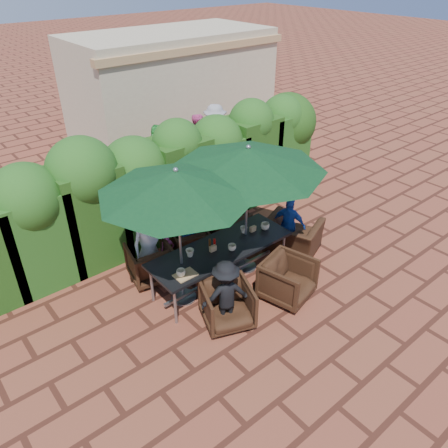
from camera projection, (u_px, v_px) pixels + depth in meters
ground at (232, 285)px, 7.86m from camera, size 80.00×80.00×0.00m
dining_table at (221, 251)px, 7.59m from camera, size 2.64×0.90×0.75m
umbrella_left at (176, 183)px, 6.40m from camera, size 2.44×2.44×2.46m
umbrella_right at (248, 159)px, 7.16m from camera, size 2.64×2.64×2.46m
chair_far_left at (150, 260)px, 7.85m from camera, size 0.87×0.84×0.76m
chair_far_mid at (189, 241)px, 8.44m from camera, size 0.82×0.79×0.70m
chair_far_right at (226, 228)px, 8.78m from camera, size 0.90×0.86×0.77m
chair_near_left at (227, 303)px, 6.87m from camera, size 0.96×0.93×0.78m
chair_near_right at (288, 278)px, 7.39m from camera, size 0.95×0.91×0.81m
chair_end_right at (293, 231)px, 8.56m from camera, size 1.00×1.20×0.90m
adult_far_left at (149, 241)px, 7.81m from camera, size 0.76×0.52×1.41m
adult_far_mid at (192, 231)px, 8.25m from camera, size 0.56×0.51×1.26m
adult_far_right at (222, 215)px, 8.80m from camera, size 0.65×0.51×1.19m
adult_near_left at (226, 294)px, 6.74m from camera, size 0.84×0.60×1.19m
adult_end_right at (289, 224)px, 8.54m from camera, size 0.57×0.75×1.15m
child_left at (168, 252)px, 8.11m from camera, size 0.32×0.30×0.74m
child_right at (207, 227)px, 8.77m from camera, size 0.32×0.27×0.81m
pedestrian_a at (160, 155)px, 10.99m from camera, size 1.51×0.65×1.57m
pedestrian_b at (197, 143)px, 11.64m from camera, size 0.80×0.53×1.58m
pedestrian_c at (215, 135)px, 12.00m from camera, size 1.15×1.09×1.70m
cup_a at (181, 273)px, 6.85m from camera, size 0.15×0.15×0.12m
cup_b at (190, 253)px, 7.30m from camera, size 0.14×0.14×0.13m
cup_c at (232, 247)px, 7.45m from camera, size 0.14×0.14×0.11m
cup_d at (244, 230)px, 7.92m from camera, size 0.13×0.13×0.12m
cup_e at (265, 226)px, 8.02m from camera, size 0.16×0.16×0.13m
ketchup_bottle at (214, 243)px, 7.52m from camera, size 0.04×0.04×0.17m
sauce_bottle at (210, 243)px, 7.51m from camera, size 0.04×0.04×0.17m
serving_tray at (185, 275)px, 6.89m from camera, size 0.35×0.25×0.02m
number_block_left at (213, 248)px, 7.44m from camera, size 0.12×0.06×0.10m
number_block_right at (253, 229)px, 7.97m from camera, size 0.12×0.06×0.10m
hedge_wall at (147, 178)px, 8.56m from camera, size 9.10×1.60×2.48m
building at (172, 87)px, 13.51m from camera, size 6.20×3.08×3.20m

